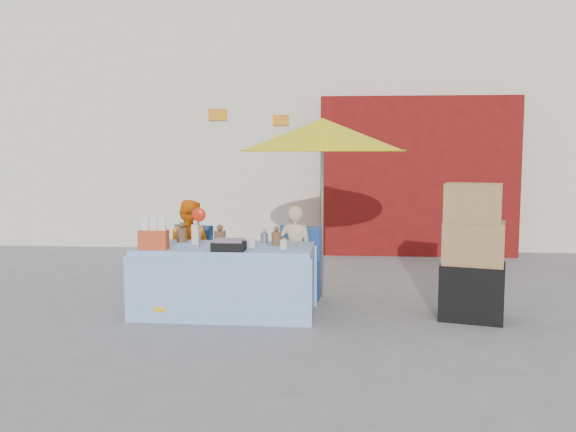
# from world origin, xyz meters

# --- Properties ---
(ground) EXTENTS (80.00, 80.00, 0.00)m
(ground) POSITION_xyz_m (0.00, 0.00, 0.00)
(ground) COLOR slate
(ground) RESTS_ON ground
(backdrop) EXTENTS (14.00, 8.00, 7.80)m
(backdrop) POSITION_xyz_m (0.52, 7.52, 3.10)
(backdrop) COLOR silver
(backdrop) RESTS_ON ground
(market_table) EXTENTS (1.89, 0.91, 1.14)m
(market_table) POSITION_xyz_m (-0.29, 0.18, 0.37)
(market_table) COLOR #90B7E6
(market_table) RESTS_ON ground
(chair_left) EXTENTS (0.57, 0.56, 0.85)m
(chair_left) POSITION_xyz_m (-0.84, 0.71, 0.26)
(chair_left) COLOR navy
(chair_left) RESTS_ON ground
(chair_right) EXTENTS (0.57, 0.56, 0.85)m
(chair_right) POSITION_xyz_m (0.41, 0.71, 0.26)
(chair_right) COLOR navy
(chair_right) RESTS_ON ground
(vendor_orange) EXTENTS (0.64, 0.55, 1.15)m
(vendor_orange) POSITION_xyz_m (-0.84, 0.85, 0.58)
(vendor_orange) COLOR orange
(vendor_orange) RESTS_ON ground
(vendor_beige) EXTENTS (0.45, 0.34, 1.10)m
(vendor_beige) POSITION_xyz_m (0.41, 0.85, 0.55)
(vendor_beige) COLOR #CEB891
(vendor_beige) RESTS_ON ground
(umbrella) EXTENTS (1.90, 1.90, 2.09)m
(umbrella) POSITION_xyz_m (0.71, 1.00, 1.89)
(umbrella) COLOR gray
(umbrella) RESTS_ON ground
(box_stack) EXTENTS (0.74, 0.66, 1.39)m
(box_stack) POSITION_xyz_m (2.26, 0.19, 0.64)
(box_stack) COLOR black
(box_stack) RESTS_ON ground
(tarp_bundle) EXTENTS (0.69, 0.58, 0.28)m
(tarp_bundle) POSITION_xyz_m (-0.87, -0.01, 0.14)
(tarp_bundle) COLOR gold
(tarp_bundle) RESTS_ON ground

